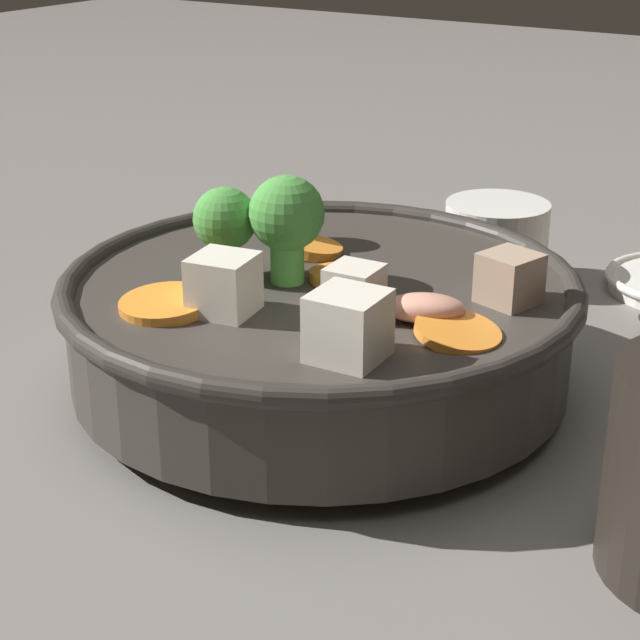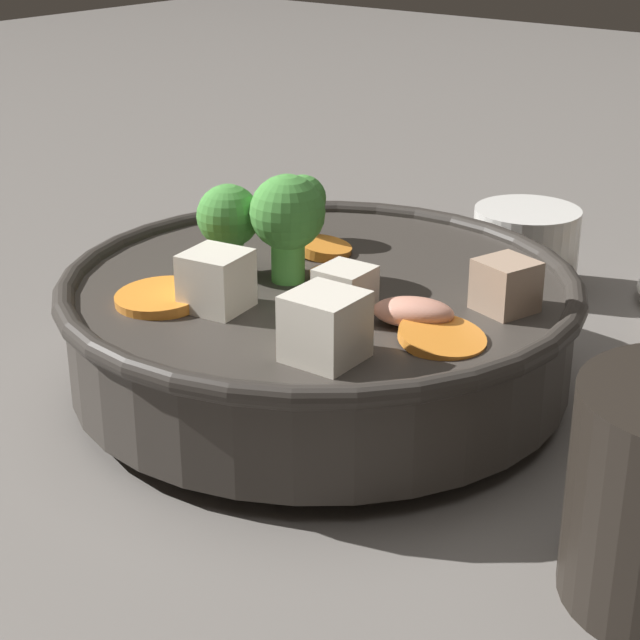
# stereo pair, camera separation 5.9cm
# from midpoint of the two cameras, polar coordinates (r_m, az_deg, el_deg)

# --- Properties ---
(ground_plane) EXTENTS (3.00, 3.00, 0.00)m
(ground_plane) POSITION_cam_midpoint_polar(r_m,az_deg,el_deg) (0.61, 2.78, -3.76)
(ground_plane) COLOR slate
(stirfry_bowl) EXTENTS (0.29, 0.29, 0.12)m
(stirfry_bowl) POSITION_cam_midpoint_polar(r_m,az_deg,el_deg) (0.59, 2.83, 0.12)
(stirfry_bowl) COLOR #38332D
(stirfry_bowl) RESTS_ON ground_plane
(tea_cup) EXTENTS (0.07, 0.07, 0.06)m
(tea_cup) POSITION_cam_midpoint_polar(r_m,az_deg,el_deg) (0.77, 13.08, 3.73)
(tea_cup) COLOR white
(tea_cup) RESTS_ON ground_plane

